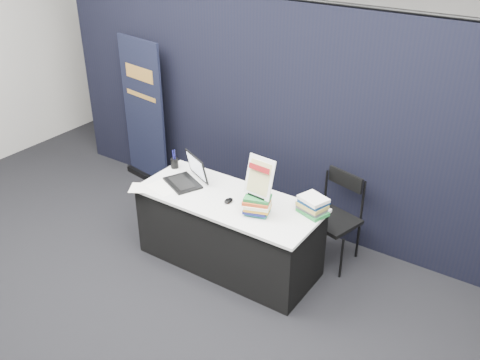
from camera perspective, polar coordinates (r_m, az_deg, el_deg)
name	(u,v)px	position (r m, az deg, el deg)	size (l,w,h in m)	color
floor	(195,292)	(5.14, -4.78, -11.78)	(8.00, 8.00, 0.00)	black
wall_back	(377,24)	(7.60, 14.39, 15.84)	(8.00, 0.02, 3.50)	#ADAAA4
drape_partition	(285,119)	(5.66, 4.86, 6.48)	(6.00, 0.08, 2.40)	black
display_table	(229,231)	(5.26, -1.22, -5.47)	(1.80, 0.75, 0.75)	black
laptop	(186,176)	(5.33, -5.82, 0.42)	(0.46, 0.45, 0.28)	black
mouse	(229,201)	(4.99, -1.23, -2.21)	(0.07, 0.11, 0.03)	black
brochure_left	(145,188)	(5.31, -10.15, -0.84)	(0.28, 0.20, 0.00)	white
brochure_mid	(163,188)	(5.28, -8.18, -0.82)	(0.31, 0.22, 0.00)	white
brochure_right	(177,183)	(5.34, -6.77, -0.37)	(0.27, 0.19, 0.00)	silver
pen_cup	(175,163)	(5.63, -7.00, 1.79)	(0.08, 0.08, 0.10)	black
book_stack_tall	(257,206)	(4.78, 1.84, -2.74)	(0.25, 0.22, 0.18)	#175B53
book_stack_short	(312,205)	(4.83, 7.71, -2.67)	(0.28, 0.25, 0.17)	#1F7434
info_sign	(259,178)	(4.67, 2.09, 0.24)	(0.28, 0.15, 0.38)	black
pullup_banner	(144,121)	(6.72, -10.17, 6.21)	(0.78, 0.22, 1.83)	black
stacking_chair	(336,215)	(5.33, 10.17, -3.74)	(0.51, 0.52, 0.92)	black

